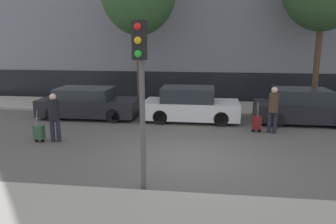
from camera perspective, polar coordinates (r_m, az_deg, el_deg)
The scene contains 10 objects.
ground_plane at distance 9.81m, azimuth 4.06°, elevation -7.88°, with size 80.00×80.00×0.00m, color #565451.
sidewalk_far at distance 16.53m, azimuth 5.43°, elevation 0.85°, with size 28.00×3.00×0.12m.
parked_car_0 at distance 14.91m, azimuth -13.72°, elevation 1.46°, with size 4.29×1.80×1.32m.
parked_car_1 at distance 13.94m, azimuth 3.93°, elevation 1.19°, with size 3.97×1.75×1.44m.
parked_car_2 at distance 14.61m, azimuth 22.43°, elevation 0.77°, with size 3.90×1.79×1.43m.
pedestrian_left at distance 11.63m, azimuth -19.21°, elevation -0.45°, with size 0.35×0.34×1.66m.
trolley_left at distance 11.92m, azimuth -21.57°, elevation -3.30°, with size 0.34×0.29×1.11m.
pedestrian_right at distance 12.60m, azimuth 17.87°, elevation 0.82°, with size 0.35×0.34×1.73m.
trolley_right at distance 12.70m, azimuth 15.20°, elevation -1.80°, with size 0.34×0.29×1.15m.
traffic_light at distance 7.01m, azimuth -4.78°, elevation 6.66°, with size 0.28×0.47×3.81m.
Camera 1 is at (0.46, -9.17, 3.45)m, focal length 35.00 mm.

